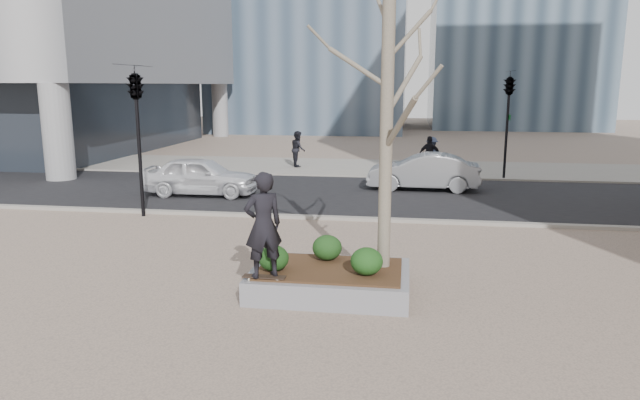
# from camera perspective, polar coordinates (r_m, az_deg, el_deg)

# --- Properties ---
(ground) EXTENTS (120.00, 120.00, 0.00)m
(ground) POSITION_cam_1_polar(r_m,az_deg,el_deg) (11.29, -4.10, -8.91)
(ground) COLOR gray
(ground) RESTS_ON ground
(street) EXTENTS (60.00, 8.00, 0.02)m
(street) POSITION_cam_1_polar(r_m,az_deg,el_deg) (20.82, 1.98, 0.60)
(street) COLOR black
(street) RESTS_ON ground
(far_sidewalk) EXTENTS (60.00, 6.00, 0.02)m
(far_sidewalk) POSITION_cam_1_polar(r_m,az_deg,el_deg) (27.69, 3.69, 3.30)
(far_sidewalk) COLOR gray
(far_sidewalk) RESTS_ON ground
(planter) EXTENTS (3.00, 2.00, 0.45)m
(planter) POSITION_cam_1_polar(r_m,az_deg,el_deg) (11.04, 1.00, -8.11)
(planter) COLOR gray
(planter) RESTS_ON ground
(planter_mulch) EXTENTS (2.70, 1.70, 0.04)m
(planter_mulch) POSITION_cam_1_polar(r_m,az_deg,el_deg) (10.96, 1.01, -6.91)
(planter_mulch) COLOR #382314
(planter_mulch) RESTS_ON planter
(sycamore_tree) EXTENTS (2.80, 2.80, 6.60)m
(sycamore_tree) POSITION_cam_1_polar(r_m,az_deg,el_deg) (10.62, 6.74, 10.66)
(sycamore_tree) COLOR gray
(sycamore_tree) RESTS_ON planter_mulch
(shrub_left) EXTENTS (0.57, 0.57, 0.49)m
(shrub_left) POSITION_cam_1_polar(r_m,az_deg,el_deg) (10.76, -4.67, -5.82)
(shrub_left) COLOR black
(shrub_left) RESTS_ON planter_mulch
(shrub_middle) EXTENTS (0.59, 0.59, 0.50)m
(shrub_middle) POSITION_cam_1_polar(r_m,az_deg,el_deg) (11.39, 0.72, -4.78)
(shrub_middle) COLOR #113514
(shrub_middle) RESTS_ON planter_mulch
(shrub_right) EXTENTS (0.60, 0.60, 0.51)m
(shrub_right) POSITION_cam_1_polar(r_m,az_deg,el_deg) (10.54, 4.69, -6.13)
(shrub_right) COLOR #183E13
(shrub_right) RESTS_ON planter_mulch
(skateboard) EXTENTS (0.78, 0.20, 0.08)m
(skateboard) POSITION_cam_1_polar(r_m,az_deg,el_deg) (10.46, -5.60, -7.78)
(skateboard) COLOR black
(skateboard) RESTS_ON planter
(skateboarder) EXTENTS (0.83, 0.76, 1.91)m
(skateboarder) POSITION_cam_1_polar(r_m,az_deg,el_deg) (10.17, -5.71, -2.49)
(skateboarder) COLOR black
(skateboarder) RESTS_ON skateboard
(police_car) EXTENTS (4.12, 1.75, 1.39)m
(police_car) POSITION_cam_1_polar(r_m,az_deg,el_deg) (20.92, -11.84, 2.38)
(police_car) COLOR white
(police_car) RESTS_ON street
(car_silver) EXTENTS (4.21, 1.55, 1.38)m
(car_silver) POSITION_cam_1_polar(r_m,az_deg,el_deg) (21.89, 10.27, 2.81)
(car_silver) COLOR gray
(car_silver) RESTS_ON street
(pedestrian_a) EXTENTS (0.86, 0.98, 1.72)m
(pedestrian_a) POSITION_cam_1_polar(r_m,az_deg,el_deg) (27.69, -2.21, 5.13)
(pedestrian_a) COLOR black
(pedestrian_a) RESTS_ON far_sidewalk
(pedestrian_b) EXTENTS (1.00, 1.14, 1.53)m
(pedestrian_b) POSITION_cam_1_polar(r_m,az_deg,el_deg) (27.13, 11.11, 4.59)
(pedestrian_b) COLOR #374464
(pedestrian_b) RESTS_ON far_sidewalk
(pedestrian_c) EXTENTS (1.00, 0.45, 1.69)m
(pedestrian_c) POSITION_cam_1_polar(r_m,az_deg,el_deg) (25.74, 10.90, 4.42)
(pedestrian_c) COLOR black
(pedestrian_c) RESTS_ON far_sidewalk
(traffic_light_near) EXTENTS (0.60, 2.48, 4.50)m
(traffic_light_near) POSITION_cam_1_polar(r_m,az_deg,el_deg) (17.84, -17.66, 5.53)
(traffic_light_near) COLOR black
(traffic_light_near) RESTS_ON ground
(traffic_light_far) EXTENTS (0.60, 2.48, 4.50)m
(traffic_light_far) POSITION_cam_1_polar(r_m,az_deg,el_deg) (25.30, 18.20, 7.08)
(traffic_light_far) COLOR black
(traffic_light_far) RESTS_ON ground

